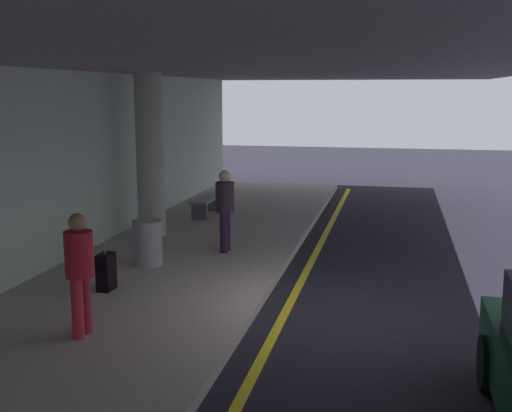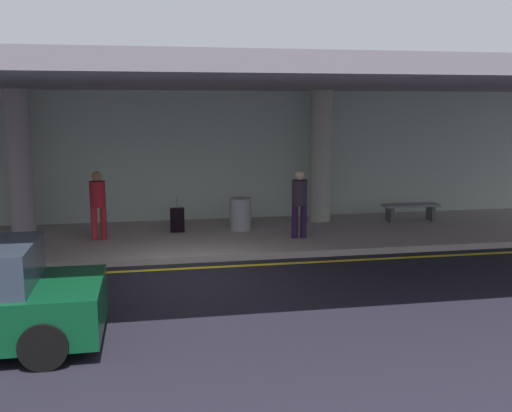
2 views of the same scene
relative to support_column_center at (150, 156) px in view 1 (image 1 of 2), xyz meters
name	(u,v)px [view 1 (image 1 of 2)]	position (x,y,z in m)	size (l,w,h in m)	color
ground_plane	(324,313)	(-4.00, -4.41, -1.97)	(60.00, 60.00, 0.00)	black
sidewalk	(137,295)	(-4.00, -1.31, -1.90)	(26.00, 4.20, 0.15)	#A89B95
lane_stripe_yellow	(286,310)	(-4.00, -3.81, -1.97)	(26.00, 0.14, 0.01)	yellow
support_column_center	(150,156)	(0.00, 0.00, 0.00)	(0.62, 0.62, 3.65)	#A3A296
ceiling_overhang	(160,55)	(-4.00, -1.81, 1.97)	(28.00, 13.20, 0.30)	gray
terminal_back_wall	(8,182)	(-4.00, 0.94, -0.07)	(26.00, 0.30, 3.80)	#ACBBAE
traveler_with_luggage	(80,266)	(-5.99, -1.36, -0.86)	(0.38, 0.38, 1.68)	#A52129
person_waiting_for_ride	(225,205)	(-1.13, -2.04, -0.86)	(0.38, 0.38, 1.68)	#271232
suitcase_upright_primary	(106,272)	(-4.07, -0.80, -1.51)	(0.36, 0.22, 0.90)	black
bench_metal	(206,202)	(2.52, -0.54, -1.47)	(1.60, 0.50, 0.48)	slate
trash_bin_steel	(148,242)	(-2.42, -0.87, -1.40)	(0.56, 0.56, 0.85)	gray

